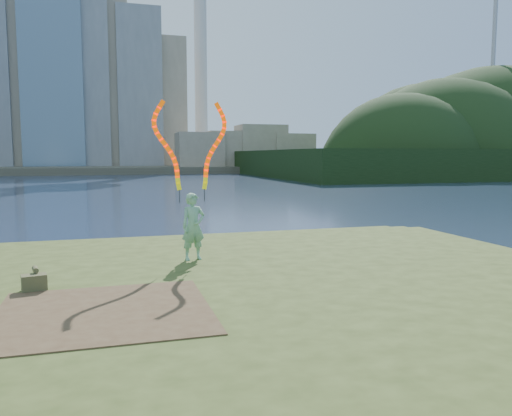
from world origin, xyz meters
name	(u,v)px	position (x,y,z in m)	size (l,w,h in m)	color
ground	(207,296)	(0.00, 0.00, 0.00)	(320.00, 320.00, 0.00)	#1A2741
grassy_knoll	(230,311)	(0.00, -2.30, 0.34)	(20.00, 18.00, 0.80)	#344217
dirt_patch	(104,311)	(-2.20, -3.20, 0.81)	(3.20, 3.00, 0.02)	#47331E
far_shore	(121,168)	(0.00, 95.00, 0.60)	(320.00, 40.00, 1.20)	#4E4839
wooded_hill	(486,173)	(59.57, 59.96, 0.16)	(78.00, 50.00, 63.00)	black
woman_with_ribbons	(193,198)	(-0.26, 0.32, 2.23)	(1.97, 0.58, 3.94)	#1B773B
canvas_bag	(34,282)	(-3.41, -1.58, 0.96)	(0.46, 0.52, 0.40)	#454A27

